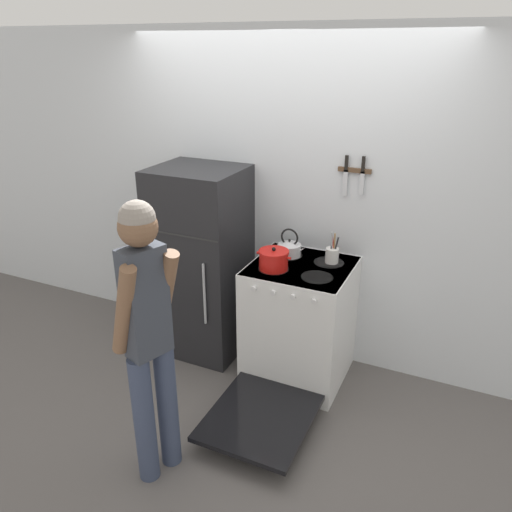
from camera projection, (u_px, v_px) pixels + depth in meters
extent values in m
plane|color=#5B5654|center=(279.00, 342.00, 4.37)|extent=(14.00, 14.00, 0.00)
cube|color=silver|center=(283.00, 201.00, 3.89)|extent=(10.00, 0.06, 2.55)
cube|color=black|center=(201.00, 263.00, 4.03)|extent=(0.68, 0.60, 1.55)
cube|color=#2D2D2D|center=(178.00, 235.00, 3.65)|extent=(0.67, 0.01, 0.01)
cylinder|color=#B2B5BA|center=(204.00, 294.00, 3.72)|extent=(0.02, 0.02, 0.50)
cube|color=white|center=(299.00, 321.00, 3.78)|extent=(0.72, 0.69, 0.93)
cube|color=black|center=(302.00, 267.00, 3.60)|extent=(0.71, 0.68, 0.02)
cube|color=black|center=(284.00, 344.00, 3.52)|extent=(0.62, 0.05, 0.71)
cylinder|color=black|center=(274.00, 269.00, 3.55)|extent=(0.22, 0.22, 0.01)
cylinder|color=black|center=(317.00, 277.00, 3.42)|extent=(0.22, 0.22, 0.01)
cylinder|color=black|center=(288.00, 255.00, 3.78)|extent=(0.22, 0.22, 0.01)
cylinder|color=black|center=(329.00, 263.00, 3.65)|extent=(0.22, 0.22, 0.01)
cylinder|color=silver|center=(254.00, 289.00, 3.41)|extent=(0.04, 0.02, 0.04)
cylinder|color=silver|center=(273.00, 293.00, 3.36)|extent=(0.04, 0.02, 0.04)
cylinder|color=silver|center=(293.00, 297.00, 3.30)|extent=(0.04, 0.02, 0.04)
cylinder|color=silver|center=(314.00, 301.00, 3.25)|extent=(0.04, 0.02, 0.04)
cube|color=black|center=(260.00, 417.00, 3.32)|extent=(0.66, 0.75, 0.04)
cube|color=#99999E|center=(295.00, 332.00, 3.73)|extent=(0.58, 0.38, 0.01)
cylinder|color=red|center=(274.00, 261.00, 3.52)|extent=(0.20, 0.20, 0.12)
cylinder|color=red|center=(274.00, 252.00, 3.50)|extent=(0.21, 0.21, 0.02)
sphere|color=black|center=(274.00, 249.00, 3.49)|extent=(0.03, 0.03, 0.03)
cylinder|color=red|center=(259.00, 253.00, 3.55)|extent=(0.03, 0.02, 0.02)
cylinder|color=red|center=(289.00, 258.00, 3.46)|extent=(0.03, 0.02, 0.02)
cylinder|color=silver|center=(289.00, 250.00, 3.76)|extent=(0.18, 0.18, 0.09)
cone|color=silver|center=(289.00, 243.00, 3.73)|extent=(0.17, 0.17, 0.02)
sphere|color=black|center=(289.00, 240.00, 3.73)|extent=(0.02, 0.02, 0.02)
cone|color=silver|center=(300.00, 251.00, 3.72)|extent=(0.10, 0.03, 0.08)
torus|color=black|center=(290.00, 237.00, 3.72)|extent=(0.14, 0.01, 0.14)
cylinder|color=silver|center=(332.00, 255.00, 3.63)|extent=(0.10, 0.10, 0.11)
cylinder|color=#9E7547|center=(334.00, 247.00, 3.60)|extent=(0.02, 0.03, 0.20)
cylinder|color=#232326|center=(335.00, 249.00, 3.60)|extent=(0.04, 0.03, 0.18)
cylinder|color=#B2B5BA|center=(332.00, 245.00, 3.60)|extent=(0.02, 0.05, 0.22)
cylinder|color=#4C4C51|center=(331.00, 249.00, 3.61)|extent=(0.01, 0.02, 0.17)
cylinder|color=#C63D33|center=(334.00, 247.00, 3.61)|extent=(0.05, 0.02, 0.18)
cylinder|color=#38425B|center=(144.00, 420.00, 2.86)|extent=(0.12, 0.12, 0.84)
cylinder|color=#38425B|center=(168.00, 406.00, 2.97)|extent=(0.12, 0.12, 0.84)
cube|color=#383D47|center=(145.00, 302.00, 2.63)|extent=(0.20, 0.27, 0.63)
cylinder|color=brown|center=(124.00, 311.00, 2.54)|extent=(0.27, 0.16, 0.56)
cylinder|color=brown|center=(165.00, 294.00, 2.71)|extent=(0.27, 0.16, 0.56)
sphere|color=brown|center=(138.00, 227.00, 2.46)|extent=(0.20, 0.20, 0.20)
sphere|color=gray|center=(137.00, 218.00, 2.44)|extent=(0.19, 0.19, 0.19)
cube|color=brown|center=(355.00, 170.00, 3.53)|extent=(0.24, 0.02, 0.03)
cube|color=silver|center=(345.00, 183.00, 3.58)|extent=(0.03, 0.00, 0.19)
cube|color=black|center=(346.00, 163.00, 3.52)|extent=(0.02, 0.02, 0.10)
cube|color=silver|center=(362.00, 183.00, 3.53)|extent=(0.03, 0.00, 0.17)
cube|color=black|center=(363.00, 164.00, 3.47)|extent=(0.02, 0.02, 0.11)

